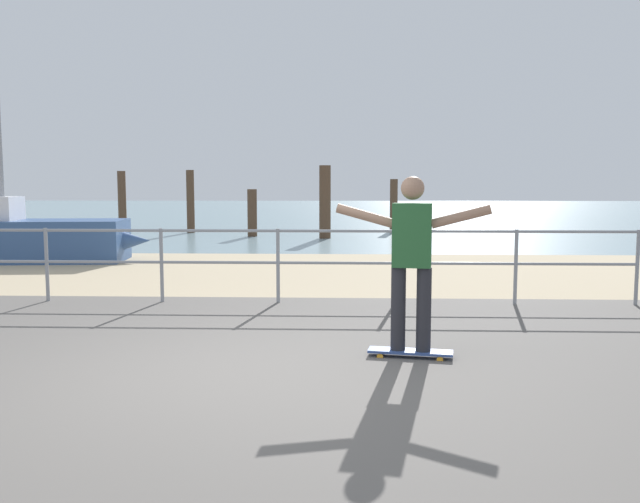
% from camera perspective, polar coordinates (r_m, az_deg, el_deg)
% --- Properties ---
extents(ground_plane, '(24.00, 10.00, 0.04)m').
position_cam_1_polar(ground_plane, '(4.87, -12.58, -14.25)').
color(ground_plane, '#605B56').
rests_on(ground_plane, ground).
extents(beach_strip, '(24.00, 6.00, 0.04)m').
position_cam_1_polar(beach_strip, '(12.58, -3.26, -1.74)').
color(beach_strip, tan).
rests_on(beach_strip, ground).
extents(sea_surface, '(72.00, 50.00, 0.04)m').
position_cam_1_polar(sea_surface, '(40.47, 0.53, 3.50)').
color(sea_surface, '#75939E').
rests_on(sea_surface, ground).
extents(railing_fence, '(13.09, 0.05, 1.05)m').
position_cam_1_polar(railing_fence, '(9.42, -13.58, -0.16)').
color(railing_fence, gray).
rests_on(railing_fence, ground).
extents(sailboat, '(5.04, 1.85, 4.41)m').
position_cam_1_polar(sailboat, '(15.32, -24.06, 1.07)').
color(sailboat, '#335184').
rests_on(sailboat, ground).
extents(skateboard, '(0.82, 0.33, 0.08)m').
position_cam_1_polar(skateboard, '(6.40, 7.83, -8.61)').
color(skateboard, '#334C8C').
rests_on(skateboard, ground).
extents(skateboarder, '(1.44, 0.33, 1.65)m').
position_cam_1_polar(skateboarder, '(6.23, 7.95, -0.12)').
color(skateboarder, '#26262B').
rests_on(skateboarder, skateboard).
extents(groyne_post_0, '(0.27, 0.27, 2.10)m').
position_cam_1_polar(groyne_post_0, '(23.33, -16.76, 4.11)').
color(groyne_post_0, '#513826').
rests_on(groyne_post_0, ground).
extents(groyne_post_1, '(0.26, 0.26, 2.14)m').
position_cam_1_polar(groyne_post_1, '(22.77, -11.15, 4.25)').
color(groyne_post_1, '#513826').
rests_on(groyne_post_1, ground).
extents(groyne_post_2, '(0.30, 0.30, 1.50)m').
position_cam_1_polar(groyne_post_2, '(20.86, -5.89, 3.33)').
color(groyne_post_2, '#513826').
rests_on(groyne_post_2, ground).
extents(groyne_post_3, '(0.35, 0.35, 2.22)m').
position_cam_1_polar(groyne_post_3, '(20.00, 0.43, 4.28)').
color(groyne_post_3, '#513826').
rests_on(groyne_post_3, ground).
extents(groyne_post_4, '(0.27, 0.27, 1.84)m').
position_cam_1_polar(groyne_post_4, '(23.32, 6.40, 3.99)').
color(groyne_post_4, '#513826').
rests_on(groyne_post_4, ground).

